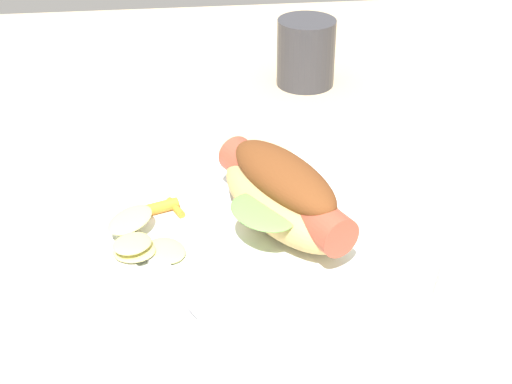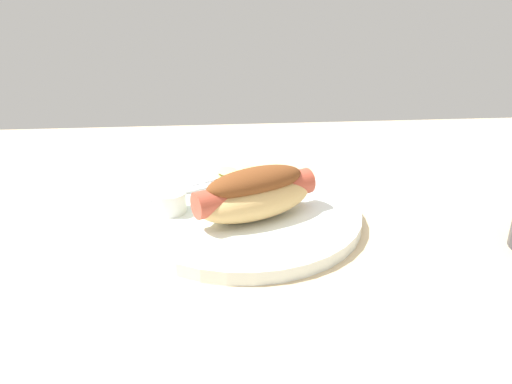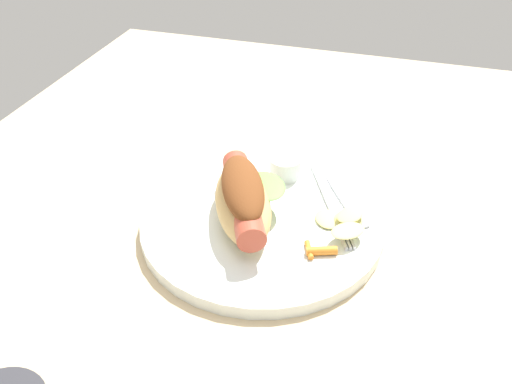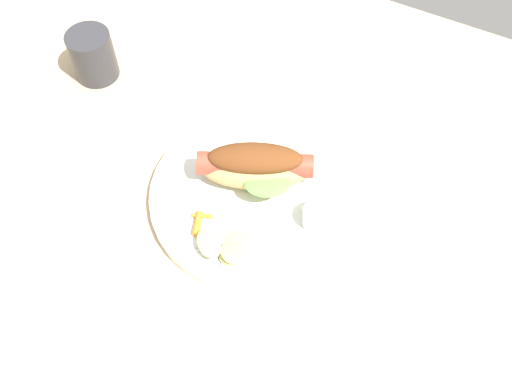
# 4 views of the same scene
# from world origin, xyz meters

# --- Properties ---
(ground_plane) EXTENTS (1.20, 0.90, 0.02)m
(ground_plane) POSITION_xyz_m (0.00, 0.00, -0.01)
(ground_plane) COLOR tan
(plate) EXTENTS (0.28, 0.28, 0.02)m
(plate) POSITION_xyz_m (-0.03, 0.02, 0.01)
(plate) COLOR white
(plate) RESTS_ON ground_plane
(hot_dog) EXTENTS (0.16, 0.12, 0.06)m
(hot_dog) POSITION_xyz_m (-0.02, -0.00, 0.05)
(hot_dog) COLOR tan
(hot_dog) RESTS_ON plate
(sauce_ramekin) EXTENTS (0.04, 0.04, 0.03)m
(sauce_ramekin) POSITION_xyz_m (-0.12, 0.02, 0.03)
(sauce_ramekin) COLOR white
(sauce_ramekin) RESTS_ON plate
(fork) EXTENTS (0.16, 0.08, 0.00)m
(fork) POSITION_xyz_m (-0.08, 0.09, 0.02)
(fork) COLOR silver
(fork) RESTS_ON plate
(knife) EXTENTS (0.12, 0.08, 0.00)m
(knife) POSITION_xyz_m (-0.10, 0.10, 0.02)
(knife) COLOR silver
(knife) RESTS_ON plate
(chips_pile) EXTENTS (0.08, 0.07, 0.02)m
(chips_pile) POSITION_xyz_m (-0.04, 0.11, 0.02)
(chips_pile) COLOR #D7D079
(chips_pile) RESTS_ON plate
(carrot_garnish) EXTENTS (0.03, 0.04, 0.01)m
(carrot_garnish) POSITION_xyz_m (0.02, 0.10, 0.02)
(carrot_garnish) COLOR orange
(carrot_garnish) RESTS_ON plate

